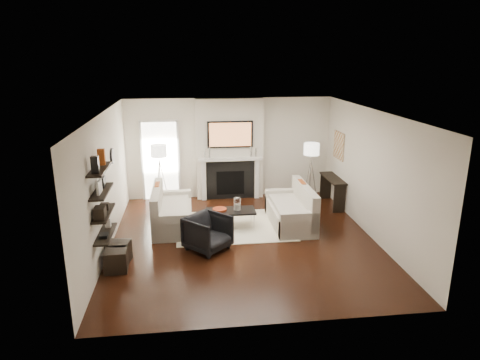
{
  "coord_description": "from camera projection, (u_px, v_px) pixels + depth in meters",
  "views": [
    {
      "loc": [
        -1.09,
        -8.3,
        3.78
      ],
      "look_at": [
        0.0,
        0.6,
        1.15
      ],
      "focal_mm": 32.0,
      "sensor_mm": 36.0,
      "label": 1
    }
  ],
  "objects": [
    {
      "name": "decor_magfile_a",
      "position": [
        95.0,
        165.0,
        6.97
      ],
      "size": [
        0.12,
        0.1,
        0.28
      ],
      "primitive_type": "cube",
      "color": "black",
      "rests_on": "shelf_top"
    },
    {
      "name": "shelf_upper",
      "position": [
        102.0,
        192.0,
        7.42
      ],
      "size": [
        0.25,
        1.0,
        0.04
      ],
      "primitive_type": "cube",
      "color": "black",
      "rests_on": "wall_left"
    },
    {
      "name": "candlestick_l_tall",
      "position": [
        210.0,
        153.0,
        11.24
      ],
      "size": [
        0.04,
        0.04,
        0.3
      ],
      "primitive_type": "cylinder",
      "color": "silver",
      "rests_on": "mantel_shelf"
    },
    {
      "name": "room_envelope",
      "position": [
        244.0,
        179.0,
        8.72
      ],
      "size": [
        6.0,
        6.0,
        6.0
      ],
      "color": "black",
      "rests_on": "ground"
    },
    {
      "name": "loveseat_left_arm_n",
      "position": [
        172.0,
        228.0,
        8.95
      ],
      "size": [
        0.85,
        0.18,
        0.6
      ],
      "primitive_type": "cube",
      "color": "beige",
      "rests_on": "floor"
    },
    {
      "name": "loveseat_right_arm_s",
      "position": [
        282.0,
        201.0,
        10.6
      ],
      "size": [
        0.85,
        0.18,
        0.6
      ],
      "primitive_type": "cube",
      "color": "beige",
      "rests_on": "floor"
    },
    {
      "name": "door_trim_r",
      "position": [
        179.0,
        161.0,
        11.46
      ],
      "size": [
        0.06,
        0.06,
        2.16
      ],
      "primitive_type": "cube",
      "color": "white",
      "rests_on": "floor"
    },
    {
      "name": "hurricane_glass",
      "position": [
        237.0,
        204.0,
        9.59
      ],
      "size": [
        0.16,
        0.16,
        0.28
      ],
      "primitive_type": "cylinder",
      "color": "white",
      "rests_on": "coffee_table"
    },
    {
      "name": "rug",
      "position": [
        234.0,
        226.0,
        9.81
      ],
      "size": [
        2.6,
        2.0,
        0.01
      ],
      "primitive_type": "cube",
      "color": "#EFE4C4",
      "rests_on": "floor"
    },
    {
      "name": "coffee_table",
      "position": [
        231.0,
        211.0,
        9.62
      ],
      "size": [
        1.1,
        0.55,
        0.04
      ],
      "primitive_type": "cube",
      "color": "black",
      "rests_on": "floor"
    },
    {
      "name": "lamp_right_leg_b",
      "position": [
        307.0,
        180.0,
        11.32
      ],
      "size": [
        0.14,
        0.22,
        1.23
      ],
      "primitive_type": "cylinder",
      "rotation": [
        0.18,
        0.0,
        0.52
      ],
      "color": "silver",
      "rests_on": "floor"
    },
    {
      "name": "lamp_left_leg_a",
      "position": [
        165.0,
        183.0,
        11.05
      ],
      "size": [
        0.25,
        0.02,
        1.23
      ],
      "primitive_type": "cylinder",
      "rotation": [
        0.18,
        0.0,
        4.71
      ],
      "color": "silver",
      "rests_on": "floor"
    },
    {
      "name": "pillow_right_orange",
      "position": [
        302.0,
        190.0,
        10.04
      ],
      "size": [
        0.1,
        0.42,
        0.42
      ],
      "primitive_type": "cube",
      "color": "#983E12",
      "rests_on": "loveseat_right_cushion"
    },
    {
      "name": "lamp_right_leg_a",
      "position": [
        314.0,
        181.0,
        11.25
      ],
      "size": [
        0.25,
        0.02,
        1.23
      ],
      "primitive_type": "cylinder",
      "rotation": [
        0.18,
        0.0,
        4.71
      ],
      "color": "silver",
      "rests_on": "floor"
    },
    {
      "name": "firebox",
      "position": [
        230.0,
        183.0,
        11.57
      ],
      "size": [
        0.75,
        0.02,
        0.65
      ],
      "primitive_type": "cube",
      "color": "black",
      "rests_on": "floor"
    },
    {
      "name": "clock_face",
      "position": [
        113.0,
        156.0,
        9.16
      ],
      "size": [
        0.01,
        0.29,
        0.29
      ],
      "primitive_type": "cylinder",
      "rotation": [
        0.0,
        1.57,
        0.0
      ],
      "color": "white",
      "rests_on": "clock_rim"
    },
    {
      "name": "armchair",
      "position": [
        208.0,
        231.0,
        8.55
      ],
      "size": [
        1.04,
        1.04,
        0.78
      ],
      "primitive_type": "imported",
      "rotation": [
        0.0,
        0.0,
        0.78
      ],
      "color": "black",
      "rests_on": "floor"
    },
    {
      "name": "loveseat_right_back",
      "position": [
        305.0,
        202.0,
        9.81
      ],
      "size": [
        0.18,
        1.8,
        0.8
      ],
      "primitive_type": "cube",
      "color": "beige",
      "rests_on": "floor"
    },
    {
      "name": "copper_bowl",
      "position": [
        220.0,
        210.0,
        9.58
      ],
      "size": [
        0.32,
        0.32,
        0.05
      ],
      "primitive_type": "cylinder",
      "color": "#BB401F",
      "rests_on": "coffee_table"
    },
    {
      "name": "tv_body",
      "position": [
        230.0,
        134.0,
        11.18
      ],
      "size": [
        1.2,
        0.06,
        0.7
      ],
      "primitive_type": "cube",
      "color": "black",
      "rests_on": "chimney_breast"
    },
    {
      "name": "lamp_left_shade",
      "position": [
        159.0,
        151.0,
        10.8
      ],
      "size": [
        0.4,
        0.4,
        0.3
      ],
      "primitive_type": "cylinder",
      "color": "white",
      "rests_on": "lamp_left_post"
    },
    {
      "name": "loveseat_left_base",
      "position": [
        173.0,
        218.0,
        9.74
      ],
      "size": [
        0.85,
        1.8,
        0.42
      ],
      "primitive_type": "cube",
      "color": "beige",
      "rests_on": "floor"
    },
    {
      "name": "mantel_shelf",
      "position": [
        230.0,
        159.0,
        11.34
      ],
      "size": [
        1.7,
        0.18,
        0.07
      ],
      "primitive_type": "cube",
      "color": "white",
      "rests_on": "chimney_breast"
    },
    {
      "name": "console_leg_s",
      "position": [
        326.0,
        186.0,
        11.61
      ],
      "size": [
        0.3,
        0.04,
        0.71
      ],
      "primitive_type": "cube",
      "color": "black",
      "rests_on": "floor"
    },
    {
      "name": "hurricane_candle",
      "position": [
        237.0,
        207.0,
        9.61
      ],
      "size": [
        0.1,
        0.1,
        0.14
      ],
      "primitive_type": "cylinder",
      "color": "white",
      "rests_on": "coffee_table"
    },
    {
      "name": "ottoman_near",
      "position": [
        119.0,
        252.0,
        8.06
      ],
      "size": [
        0.47,
        0.47,
        0.4
      ],
      "primitive_type": "cube",
      "rotation": [
        0.0,
        0.0,
        -0.18
      ],
      "color": "black",
      "rests_on": "floor"
    },
    {
      "name": "candlestick_r_tall",
      "position": [
        251.0,
        152.0,
        11.36
      ],
      "size": [
        0.04,
        0.04,
        0.3
      ],
      "primitive_type": "cylinder",
      "color": "silver",
      "rests_on": "mantel_shelf"
    },
    {
      "name": "lamp_left_post",
      "position": [
        160.0,
        183.0,
        11.04
      ],
      "size": [
        0.02,
        0.02,
        1.2
      ],
      "primitive_type": "cylinder",
      "color": "silver",
      "rests_on": "floor"
    },
    {
      "name": "tv_screen",
      "position": [
        230.0,
        135.0,
        11.15
      ],
      "size": [
        1.1,
        0.0,
        0.62
      ],
      "primitive_type": "cube",
      "color": "#BF723F",
      "rests_on": "tv_body"
    },
    {
      "name": "pillow_right_charcoal",
      "position": [
        309.0,
        199.0,
        9.47
      ],
      "size": [
        0.1,
        0.4,
        0.4
      ],
      "primitive_type": "cube",
      "color": "black",
      "rests_on": "loveseat_right_cushion"
    },
    {
      "name": "shelf_top",
      "position": [
        99.0,
        169.0,
        7.3
      ],
      "size": [
        0.25,
        1.0,
        0.04
      ],
      "primitive_type": "cube",
      "color": "black",
      "rests_on": "wall_left"
    },
    {
      "name": "coffee_leg_ne",
      "position": [
        254.0,
        222.0,
        9.53
      ],
      "size": [
        0.02,
        0.02,
        0.38
      ],
      "primitive_type": "cylinder",
      "color": "silver",
      "rests_on": "floor"
    },
    {
      "name": "fireplace_surround",
      "position": [
        230.0,
        180.0,
        11.56
      ],
      "size": [
        1.3,
        0.02,
        1.04
      ],
      "primitive_type": "cube",
      "color": "black",
      "rests_on": "floor"
    },
    {
      "name": "loveseat_right_base",
      "position": [
        290.0,
        216.0,
        9.86
      ],
      "size": [
        0.85,
        1.8,
        0.42
      ],
      "primitive_type": "cube",
      "color": "beige",
      "rests_on": "floor"
    },
    {
      "name": "loveseat_left_arm_s",
      "position": [
        174.0,
        202.0,
        10.49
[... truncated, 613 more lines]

